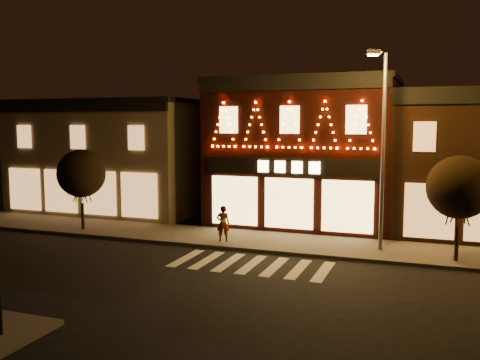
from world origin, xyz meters
The scene contains 8 objects.
ground centered at (0.00, 0.00, 0.00)m, with size 120.00×120.00×0.00m, color black.
sidewalk_far centered at (2.00, 8.00, 0.07)m, with size 44.00×4.00×0.15m, color #47423D.
building_left centered at (-13.00, 13.99, 3.66)m, with size 12.20×8.28×7.30m.
building_pulp centered at (0.00, 13.98, 4.16)m, with size 10.20×8.34×8.30m.
streetlamp_mid centered at (4.76, 7.64, 5.26)m, with size 0.74×2.00×8.71m.
tree_left centered at (-10.69, 7.13, 3.15)m, with size 2.56×2.56×4.29m.
tree_right centered at (7.95, 7.05, 3.21)m, with size 2.61×2.61×4.37m.
pedestrian centered at (-2.46, 6.97, 1.02)m, with size 0.64×0.42×1.74m, color gray.
Camera 1 is at (6.84, -15.94, 5.82)m, focal length 39.07 mm.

